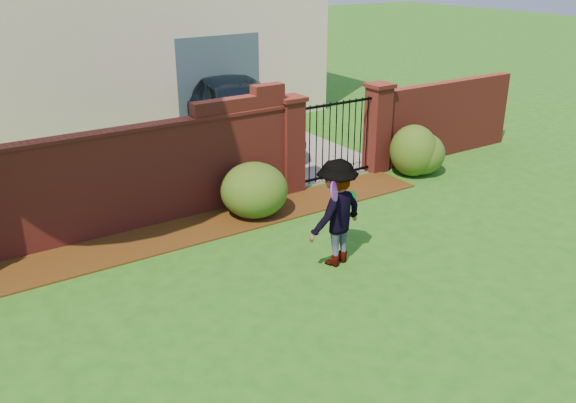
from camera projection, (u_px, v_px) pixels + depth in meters
ground at (308, 323)px, 7.76m from camera, size 80.00×80.00×0.01m
mulch_bed at (140, 243)px, 9.85m from camera, size 11.10×1.08×0.03m
brick_wall at (54, 191)px, 9.47m from camera, size 8.70×0.31×2.16m
brick_wall_return at (444, 119)px, 13.90m from camera, size 4.00×0.25×1.70m
pillar_left at (290, 144)px, 11.72m from camera, size 0.50×0.50×1.88m
pillar_right at (378, 127)px, 12.84m from camera, size 0.50×0.50×1.88m
iron_gate at (336, 140)px, 12.32m from camera, size 1.78×0.03×1.60m
driveway at (240, 135)px, 15.73m from camera, size 3.20×8.00×0.01m
house at (81, 1)px, 16.35m from camera, size 12.40×6.40×6.30m
car at (243, 114)px, 14.49m from camera, size 2.88×5.10×1.64m
shrub_left at (254, 190)px, 10.74m from camera, size 1.19×1.19×0.98m
shrub_middle at (413, 151)px, 12.71m from camera, size 0.98×0.98×1.08m
shrub_right at (421, 153)px, 12.84m from camera, size 1.01×1.01×0.90m
man at (338, 213)px, 8.95m from camera, size 1.17×0.84×1.63m
frisbee_purple at (334, 191)px, 8.39m from camera, size 0.27×0.25×0.28m
frisbee_green at (351, 199)px, 9.06m from camera, size 0.25×0.11×0.24m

